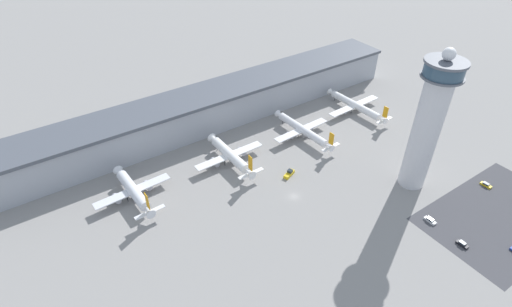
{
  "coord_description": "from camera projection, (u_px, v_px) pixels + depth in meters",
  "views": [
    {
      "loc": [
        -82.79,
        -93.67,
        115.01
      ],
      "look_at": [
        -3.06,
        23.92,
        9.19
      ],
      "focal_mm": 28.0,
      "sensor_mm": 36.0,
      "label": 1
    }
  ],
  "objects": [
    {
      "name": "service_truck_fuel",
      "position": [
        289.0,
        174.0,
        178.82
      ],
      "size": [
        6.77,
        4.42,
        2.69
      ],
      "color": "black",
      "rests_on": "ground"
    },
    {
      "name": "airplane_gate_delta",
      "position": [
        356.0,
        106.0,
        221.74
      ],
      "size": [
        35.68,
        41.54,
        12.16
      ],
      "color": "white",
      "rests_on": "ground"
    },
    {
      "name": "parking_lot_surface",
      "position": [
        500.0,
        216.0,
        158.96
      ],
      "size": [
        64.0,
        40.0,
        0.01
      ],
      "primitive_type": "cube",
      "color": "#424247",
      "rests_on": "ground"
    },
    {
      "name": "airplane_gate_bravo",
      "position": [
        230.0,
        155.0,
        183.98
      ],
      "size": [
        34.67,
        35.56,
        14.02
      ],
      "color": "white",
      "rests_on": "ground"
    },
    {
      "name": "terminal_building",
      "position": [
        212.0,
        107.0,
        208.83
      ],
      "size": [
        226.35,
        25.0,
        19.13
      ],
      "color": "#A3A8B2",
      "rests_on": "ground"
    },
    {
      "name": "ground_plane",
      "position": [
        294.0,
        197.0,
        168.14
      ],
      "size": [
        1000.0,
        1000.0,
        0.0
      ],
      "primitive_type": "plane",
      "color": "gray"
    },
    {
      "name": "airplane_gate_alpha",
      "position": [
        133.0,
        191.0,
        164.6
      ],
      "size": [
        32.72,
        34.15,
        13.81
      ],
      "color": "silver",
      "rests_on": "ground"
    },
    {
      "name": "car_navy_sedan",
      "position": [
        486.0,
        185.0,
        173.26
      ],
      "size": [
        2.02,
        4.77,
        1.5
      ],
      "color": "black",
      "rests_on": "ground"
    },
    {
      "name": "control_tower",
      "position": [
        428.0,
        122.0,
        156.91
      ],
      "size": [
        15.7,
        15.7,
        61.81
      ],
      "color": "silver",
      "rests_on": "ground"
    },
    {
      "name": "car_red_hatchback",
      "position": [
        462.0,
        244.0,
        146.75
      ],
      "size": [
        1.91,
        4.39,
        1.49
      ],
      "color": "black",
      "rests_on": "ground"
    },
    {
      "name": "airplane_gate_charlie",
      "position": [
        303.0,
        130.0,
        201.33
      ],
      "size": [
        32.82,
        40.97,
        12.49
      ],
      "color": "white",
      "rests_on": "ground"
    },
    {
      "name": "service_truck_catering",
      "position": [
        308.0,
        135.0,
        204.03
      ],
      "size": [
        5.7,
        6.45,
        2.47
      ],
      "color": "black",
      "rests_on": "ground"
    },
    {
      "name": "car_green_van",
      "position": [
        430.0,
        220.0,
        156.34
      ],
      "size": [
        1.87,
        4.8,
        1.52
      ],
      "color": "black",
      "rests_on": "ground"
    }
  ]
}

